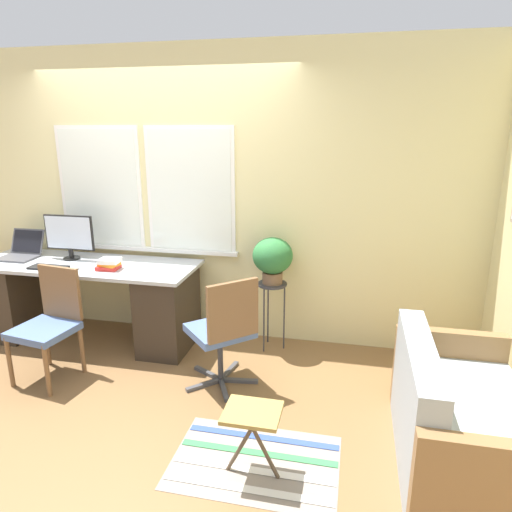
# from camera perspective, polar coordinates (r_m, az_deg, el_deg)

# --- Properties ---
(ground_plane) EXTENTS (14.00, 14.00, 0.00)m
(ground_plane) POSITION_cam_1_polar(r_m,az_deg,el_deg) (4.20, -14.37, -12.90)
(ground_plane) COLOR brown
(wall_back_with_window) EXTENTS (9.00, 0.12, 2.70)m
(wall_back_with_window) POSITION_cam_1_polar(r_m,az_deg,el_deg) (4.47, -11.13, 7.37)
(wall_back_with_window) COLOR beige
(wall_back_with_window) RESTS_ON ground_plane
(desk) EXTENTS (2.09, 0.72, 0.77)m
(desk) POSITION_cam_1_polar(r_m,az_deg,el_deg) (4.63, -20.15, -5.07)
(desk) COLOR #B2B7BC
(desk) RESTS_ON ground_plane
(laptop) EXTENTS (0.34, 0.35, 0.25)m
(laptop) POSITION_cam_1_polar(r_m,az_deg,el_deg) (4.96, -27.32, 0.46)
(laptop) COLOR #4C4C51
(laptop) RESTS_ON desk
(monitor) EXTENTS (0.49, 0.15, 0.43)m
(monitor) POSITION_cam_1_polar(r_m,az_deg,el_deg) (4.66, -22.31, 2.43)
(monitor) COLOR black
(monitor) RESTS_ON desk
(keyboard) EXTENTS (0.34, 0.15, 0.02)m
(keyboard) POSITION_cam_1_polar(r_m,az_deg,el_deg) (4.48, -24.51, -1.30)
(keyboard) COLOR black
(keyboard) RESTS_ON desk
(mouse) EXTENTS (0.04, 0.07, 0.04)m
(mouse) POSITION_cam_1_polar(r_m,az_deg,el_deg) (4.35, -21.50, -1.34)
(mouse) COLOR silver
(mouse) RESTS_ON desk
(book_stack) EXTENTS (0.21, 0.17, 0.10)m
(book_stack) POSITION_cam_1_polar(r_m,az_deg,el_deg) (4.24, -17.89, -0.97)
(book_stack) COLOR red
(book_stack) RESTS_ON desk
(desk_chair_wooden) EXTENTS (0.49, 0.50, 0.90)m
(desk_chair_wooden) POSITION_cam_1_polar(r_m,az_deg,el_deg) (4.05, -24.43, -7.47)
(desk_chair_wooden) COLOR brown
(desk_chair_wooden) RESTS_ON ground_plane
(office_chair_swivel) EXTENTS (0.63, 0.63, 0.92)m
(office_chair_swivel) POSITION_cam_1_polar(r_m,az_deg,el_deg) (3.55, -4.04, -9.17)
(office_chair_swivel) COLOR #47474C
(office_chair_swivel) RESTS_ON ground_plane
(couch_loveseat) EXTENTS (0.74, 1.29, 0.77)m
(couch_loveseat) POSITION_cam_1_polar(r_m,az_deg,el_deg) (3.14, 23.97, -18.70)
(couch_loveseat) COLOR #9EA8B2
(couch_loveseat) RESTS_ON ground_plane
(plant_stand) EXTENTS (0.26, 0.26, 0.63)m
(plant_stand) POSITION_cam_1_polar(r_m,az_deg,el_deg) (4.13, 2.05, -4.38)
(plant_stand) COLOR #333338
(plant_stand) RESTS_ON ground_plane
(potted_plant) EXTENTS (0.36, 0.36, 0.42)m
(potted_plant) POSITION_cam_1_polar(r_m,az_deg,el_deg) (4.03, 2.09, -0.16)
(potted_plant) COLOR brown
(potted_plant) RESTS_ON plant_stand
(floor_rug_striped) EXTENTS (1.02, 0.69, 0.01)m
(floor_rug_striped) POSITION_cam_1_polar(r_m,az_deg,el_deg) (3.07, -0.09, -24.31)
(floor_rug_striped) COLOR gray
(floor_rug_striped) RESTS_ON ground_plane
(folding_stool) EXTENTS (0.33, 0.28, 0.44)m
(folding_stool) POSITION_cam_1_polar(r_m,az_deg,el_deg) (2.77, -0.46, -19.70)
(folding_stool) COLOR olive
(folding_stool) RESTS_ON ground_plane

